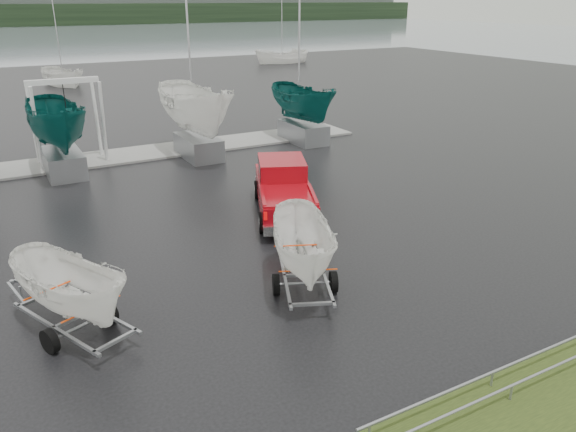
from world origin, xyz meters
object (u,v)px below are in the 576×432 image
at_px(pickup_truck, 283,187).
at_px(trailer_hitched, 305,202).
at_px(trailer_parked, 63,242).
at_px(boat_hoist, 66,109).

distance_m(pickup_truck, trailer_hitched, 6.51).
xyz_separation_m(trailer_hitched, trailer_parked, (-5.99, 0.74, -0.15)).
height_order(pickup_truck, trailer_hitched, trailer_hitched).
relative_size(pickup_truck, trailer_hitched, 1.23).
bearing_deg(trailer_parked, pickup_truck, 7.54).
bearing_deg(trailer_hitched, pickup_truck, 90.00).
bearing_deg(boat_hoist, trailer_parked, -99.11).
bearing_deg(boat_hoist, pickup_truck, -61.50).
distance_m(pickup_truck, boat_hoist, 12.53).
bearing_deg(trailer_hitched, boat_hoist, 124.96).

